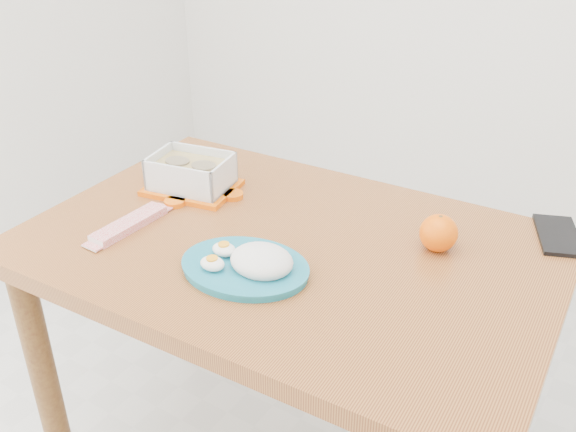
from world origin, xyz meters
The scene contains 6 objects.
dining_table centered at (-0.10, 0.17, 0.64)m, with size 1.11×0.77×0.75m.
food_container centered at (-0.42, 0.25, 0.79)m, with size 0.23×0.19×0.09m.
orange_fruit centered at (0.17, 0.31, 0.79)m, with size 0.08×0.08×0.08m, color orange.
rice_plate centered at (-0.10, 0.04, 0.77)m, with size 0.28×0.28×0.07m.
candy_bar centered at (-0.41, 0.04, 0.76)m, with size 0.18×0.05×0.02m, color red.
smartphone centered at (0.36, 0.49, 0.75)m, with size 0.08×0.16×0.01m, color black.
Camera 1 is at (0.52, -0.77, 1.43)m, focal length 40.00 mm.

